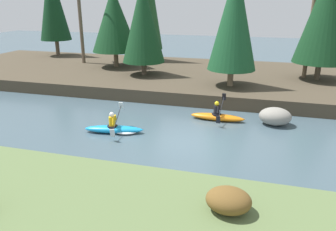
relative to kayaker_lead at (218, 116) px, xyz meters
The scene contains 14 objects.
ground_plane 3.34m from the kayaker_lead, 108.21° to the right, with size 90.00×90.00×0.00m, color #425660.
riverbank_far 7.80m from the kayaker_lead, 97.68° to the left, with size 44.00×12.00×0.77m.
conifer_tree_far_left 21.39m from the kayaker_lead, 145.09° to the left, with size 2.83×2.83×8.38m.
conifer_tree_left 13.03m from the kayaker_lead, 138.45° to the left, with size 3.56×3.56×6.05m.
conifer_tree_mid_left 14.88m from the kayaker_lead, 123.34° to the left, with size 2.36×2.36×8.79m.
conifer_tree_centre 9.48m from the kayaker_lead, 135.65° to the left, with size 2.95×2.95×6.44m.
conifer_tree_mid_right 6.32m from the kayaker_lead, 87.99° to the left, with size 2.92×2.92×7.07m.
conifer_tree_right 10.71m from the kayaker_lead, 53.78° to the left, with size 3.52×3.52×7.73m.
bare_tree_upstream 15.97m from the kayaker_lead, 144.23° to the left, with size 3.95×3.90×7.20m.
bare_tree_mid_upstream 10.30m from the kayaker_lead, 58.76° to the left, with size 4.36×4.31×7.98m.
shrub_clump_third 8.83m from the kayaker_lead, 81.01° to the right, with size 1.15×0.96×0.62m.
kayaker_lead is the anchor object (origin of this frame).
kayaker_middle 5.21m from the kayaker_lead, 145.58° to the right, with size 2.79×2.06×1.20m.
boulder_midstream 2.79m from the kayaker_lead, ahead, with size 1.54×1.21×0.87m.
Camera 1 is at (2.85, -12.64, 5.81)m, focal length 35.00 mm.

